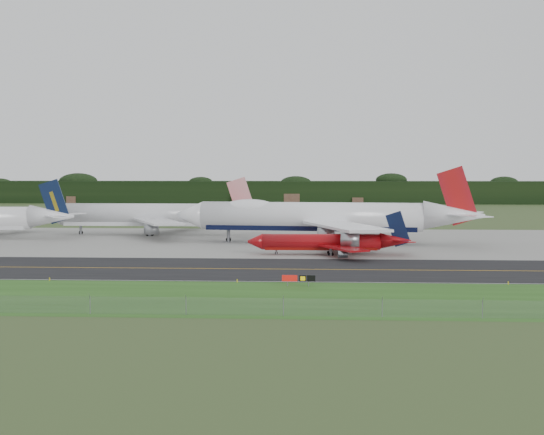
{
  "coord_description": "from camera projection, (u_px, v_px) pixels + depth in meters",
  "views": [
    {
      "loc": [
        9.89,
        -139.44,
        17.76
      ],
      "look_at": [
        0.57,
        22.0,
        7.72
      ],
      "focal_mm": 50.0,
      "sensor_mm": 36.0,
      "label": 1
    }
  ],
  "objects": [
    {
      "name": "jet_ba_747",
      "position": [
        322.0,
        217.0,
        184.01
      ],
      "size": [
        75.28,
        62.0,
        18.92
      ],
      "color": "white",
      "rests_on": "ground"
    },
    {
      "name": "apron",
      "position": [
        276.0,
        241.0,
        191.43
      ],
      "size": [
        400.0,
        78.0,
        0.01
      ],
      "primitive_type": "cube",
      "color": "gray",
      "rests_on": "ground"
    },
    {
      "name": "edge_marker_left",
      "position": [
        50.0,
        279.0,
        122.07
      ],
      "size": [
        0.16,
        0.16,
        0.5
      ],
      "primitive_type": "cylinder",
      "color": "yellow",
      "rests_on": "ground"
    },
    {
      "name": "grass_verge",
      "position": [
        244.0,
        298.0,
        105.74
      ],
      "size": [
        400.0,
        30.0,
        0.01
      ],
      "primitive_type": "cube",
      "color": "#254E17",
      "rests_on": "ground"
    },
    {
      "name": "jet_star_tail",
      "position": [
        151.0,
        216.0,
        208.82
      ],
      "size": [
        60.77,
        51.12,
        16.1
      ],
      "color": "silver",
      "rests_on": "ground"
    },
    {
      "name": "perimeter_fence",
      "position": [
        234.0,
        307.0,
        92.72
      ],
      "size": [
        320.0,
        0.1,
        320.0
      ],
      "color": "slate",
      "rests_on": "ground"
    },
    {
      "name": "jet_red_737",
      "position": [
        330.0,
        243.0,
        159.65
      ],
      "size": [
        34.55,
        28.25,
        9.35
      ],
      "color": "maroon",
      "rests_on": "ground"
    },
    {
      "name": "taxiway",
      "position": [
        261.0,
        269.0,
        136.63
      ],
      "size": [
        400.0,
        32.0,
        0.02
      ],
      "primitive_type": "cube",
      "color": "black",
      "rests_on": "ground"
    },
    {
      "name": "taxiway_sign",
      "position": [
        298.0,
        278.0,
        116.2
      ],
      "size": [
        5.12,
        0.23,
        1.71
      ],
      "color": "slate",
      "rests_on": "ground"
    },
    {
      "name": "edge_marker_center",
      "position": [
        237.0,
        281.0,
        120.32
      ],
      "size": [
        0.16,
        0.16,
        0.5
      ],
      "primitive_type": "cylinder",
      "color": "yellow",
      "rests_on": "ground"
    },
    {
      "name": "ground",
      "position": [
        262.0,
        266.0,
        140.61
      ],
      "size": [
        600.0,
        600.0,
        0.0
      ],
      "primitive_type": "plane",
      "color": "#304B23",
      "rests_on": "ground"
    },
    {
      "name": "taxiway_edge_line",
      "position": [
        254.0,
        281.0,
        121.18
      ],
      "size": [
        400.0,
        0.25,
        0.0
      ],
      "primitive_type": "cube",
      "color": "silver",
      "rests_on": "taxiway"
    },
    {
      "name": "taxiway_centreline",
      "position": [
        261.0,
        269.0,
        136.62
      ],
      "size": [
        400.0,
        0.4,
        0.0
      ],
      "primitive_type": "cube",
      "color": "orange",
      "rests_on": "taxiway"
    },
    {
      "name": "edge_marker_right",
      "position": [
        508.0,
        283.0,
        117.87
      ],
      "size": [
        0.16,
        0.16,
        0.5
      ],
      "primitive_type": "cylinder",
      "color": "yellow",
      "rests_on": "ground"
    },
    {
      "name": "horizon_treeline",
      "position": [
        298.0,
        193.0,
        413.06
      ],
      "size": [
        700.0,
        25.0,
        12.0
      ],
      "color": "black",
      "rests_on": "ground"
    }
  ]
}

